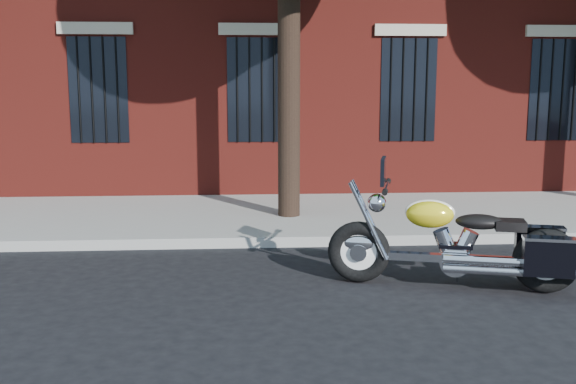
{
  "coord_description": "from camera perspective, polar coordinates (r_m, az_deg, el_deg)",
  "views": [
    {
      "loc": [
        -0.2,
        -7.52,
        2.22
      ],
      "look_at": [
        0.35,
        0.8,
        0.88
      ],
      "focal_mm": 40.0,
      "sensor_mm": 36.0,
      "label": 1
    }
  ],
  "objects": [
    {
      "name": "ground",
      "position": [
        7.85,
        -2.16,
        -7.3
      ],
      "size": [
        120.0,
        120.0,
        0.0
      ],
      "primitive_type": "plane",
      "color": "black",
      "rests_on": "ground"
    },
    {
      "name": "curb",
      "position": [
        9.16,
        -2.41,
        -4.41
      ],
      "size": [
        40.0,
        0.16,
        0.15
      ],
      "primitive_type": "cube",
      "color": "gray",
      "rests_on": "ground"
    },
    {
      "name": "sidewalk",
      "position": [
        11.0,
        -2.64,
        -2.13
      ],
      "size": [
        40.0,
        3.6,
        0.15
      ],
      "primitive_type": "cube",
      "color": "gray",
      "rests_on": "ground"
    },
    {
      "name": "motorcycle",
      "position": [
        7.42,
        15.36,
        -4.65
      ],
      "size": [
        2.73,
        1.31,
        1.46
      ],
      "rotation": [
        0.0,
        0.0,
        -0.26
      ],
      "color": "black",
      "rests_on": "ground"
    }
  ]
}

